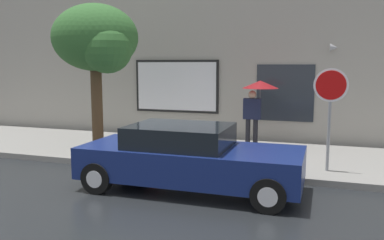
% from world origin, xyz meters
% --- Properties ---
extents(ground_plane, '(60.00, 60.00, 0.00)m').
position_xyz_m(ground_plane, '(0.00, 0.00, 0.00)').
color(ground_plane, black).
extents(sidewalk, '(20.00, 4.00, 0.15)m').
position_xyz_m(sidewalk, '(0.00, 3.00, 0.07)').
color(sidewalk, gray).
rests_on(sidewalk, ground).
extents(building_facade, '(20.00, 0.67, 7.00)m').
position_xyz_m(building_facade, '(-0.00, 5.50, 3.48)').
color(building_facade, '#9E998E').
rests_on(building_facade, ground).
extents(parked_car, '(4.54, 1.90, 1.35)m').
position_xyz_m(parked_car, '(1.04, -0.05, 0.68)').
color(parked_car, navy).
rests_on(parked_car, ground).
extents(fire_hydrant, '(0.30, 0.44, 0.71)m').
position_xyz_m(fire_hydrant, '(-0.45, 1.50, 0.50)').
color(fire_hydrant, red).
rests_on(fire_hydrant, sidewalk).
extents(pedestrian_with_umbrella, '(1.05, 1.05, 1.99)m').
position_xyz_m(pedestrian_with_umbrella, '(1.82, 3.87, 1.74)').
color(pedestrian_with_umbrella, black).
rests_on(pedestrian_with_umbrella, sidewalk).
extents(street_tree, '(2.46, 2.09, 4.11)m').
position_xyz_m(street_tree, '(-2.34, 2.08, 3.24)').
color(street_tree, '#4C3823').
rests_on(street_tree, sidewalk).
extents(stop_sign, '(0.76, 0.10, 2.36)m').
position_xyz_m(stop_sign, '(3.79, 1.84, 1.82)').
color(stop_sign, gray).
rests_on(stop_sign, sidewalk).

